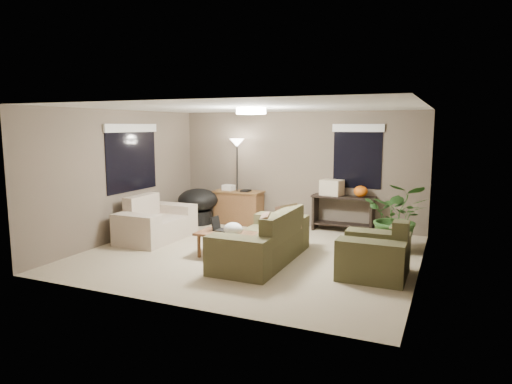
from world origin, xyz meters
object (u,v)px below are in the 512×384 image
at_px(floor_lamp, 237,153).
at_px(console_table, 343,211).
at_px(cat_scratching_post, 396,242).
at_px(houseplant, 397,224).
at_px(armchair, 375,256).
at_px(papasan_chair, 198,203).
at_px(loveseat, 155,224).
at_px(desk, 239,207).
at_px(coffee_table, 227,236).
at_px(main_sofa, 264,243).

bearing_deg(floor_lamp, console_table, 4.51).
bearing_deg(cat_scratching_post, houseplant, 93.44).
xyz_separation_m(floor_lamp, cat_scratching_post, (3.59, -1.17, -1.38)).
relative_size(armchair, cat_scratching_post, 2.00).
bearing_deg(papasan_chair, floor_lamp, 24.95).
bearing_deg(cat_scratching_post, loveseat, -170.44).
height_order(desk, console_table, same).
xyz_separation_m(console_table, floor_lamp, (-2.36, -0.19, 1.16)).
relative_size(armchair, houseplant, 0.82).
distance_m(papasan_chair, houseplant, 4.40).
xyz_separation_m(loveseat, cat_scratching_post, (4.44, 0.75, -0.08)).
height_order(floor_lamp, cat_scratching_post, floor_lamp).
relative_size(loveseat, coffee_table, 1.60).
distance_m(loveseat, coffee_table, 1.92).
height_order(desk, houseplant, houseplant).
xyz_separation_m(papasan_chair, floor_lamp, (0.80, 0.37, 1.13)).
bearing_deg(coffee_table, armchair, 0.02).
relative_size(coffee_table, floor_lamp, 0.52).
height_order(armchair, desk, armchair).
bearing_deg(desk, papasan_chair, -156.28).
distance_m(armchair, cat_scratching_post, 1.30).
height_order(armchair, coffee_table, armchair).
relative_size(console_table, cat_scratching_post, 2.60).
bearing_deg(cat_scratching_post, papasan_chair, 169.64).
distance_m(armchair, floor_lamp, 4.43).
distance_m(loveseat, armchair, 4.33).
distance_m(papasan_chair, floor_lamp, 1.43).
bearing_deg(papasan_chair, desk, 23.72).
xyz_separation_m(armchair, cat_scratching_post, (0.15, 1.29, -0.08)).
relative_size(houseplant, cat_scratching_post, 2.44).
height_order(main_sofa, papasan_chair, main_sofa).
distance_m(main_sofa, floor_lamp, 3.20).
bearing_deg(console_table, houseplant, -41.48).
height_order(coffee_table, houseplant, houseplant).
bearing_deg(console_table, floor_lamp, -175.49).
bearing_deg(console_table, papasan_chair, -170.00).
xyz_separation_m(main_sofa, armchair, (1.78, -0.06, 0.00)).
bearing_deg(loveseat, cat_scratching_post, 9.56).
height_order(armchair, papasan_chair, armchair).
distance_m(coffee_table, houseplant, 3.03).
height_order(loveseat, desk, loveseat).
xyz_separation_m(desk, console_table, (2.33, 0.19, 0.06)).
bearing_deg(armchair, desk, 144.17).
xyz_separation_m(floor_lamp, houseplant, (3.57, -0.88, -1.12)).
bearing_deg(loveseat, main_sofa, -10.97).
height_order(desk, floor_lamp, floor_lamp).
relative_size(loveseat, desk, 1.45).
bearing_deg(desk, houseplant, -13.97).
relative_size(console_table, papasan_chair, 1.13).
distance_m(coffee_table, papasan_chair, 2.75).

